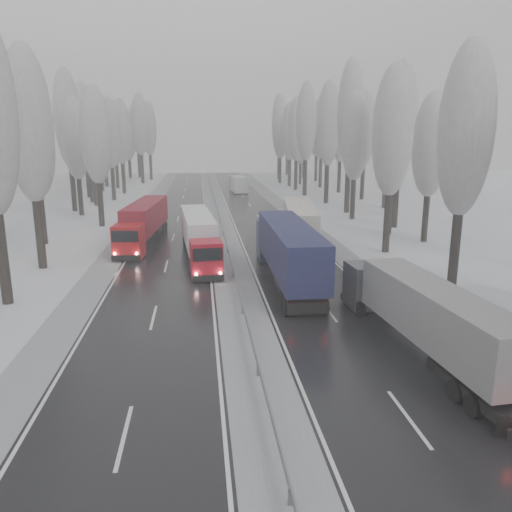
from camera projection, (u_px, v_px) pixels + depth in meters
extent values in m
plane|color=white|center=(271.00, 427.00, 18.25)|extent=(260.00, 260.00, 0.00)
cube|color=black|center=(281.00, 247.00, 47.80)|extent=(7.50, 200.00, 0.03)
cube|color=black|center=(170.00, 250.00, 46.66)|extent=(7.50, 200.00, 0.03)
cube|color=#A2A4AA|center=(226.00, 248.00, 47.23)|extent=(3.00, 200.00, 0.04)
cube|color=#A2A4AA|center=(331.00, 246.00, 48.34)|extent=(2.40, 200.00, 0.04)
cube|color=#A2A4AA|center=(116.00, 251.00, 46.12)|extent=(2.40, 200.00, 0.04)
cube|color=slate|center=(226.00, 242.00, 47.09)|extent=(0.06, 200.00, 0.32)
cube|color=slate|center=(290.00, 497.00, 14.32)|extent=(0.12, 0.12, 0.60)
cube|color=slate|center=(227.00, 250.00, 45.23)|extent=(0.12, 0.12, 0.60)
cube|color=slate|center=(216.00, 204.00, 76.14)|extent=(0.12, 0.12, 0.60)
cylinder|color=black|center=(455.00, 249.00, 34.36)|extent=(0.68, 0.68, 5.60)
ellipsoid|color=gray|center=(466.00, 129.00, 32.49)|extent=(3.60, 3.60, 11.45)
cylinder|color=black|center=(387.00, 222.00, 45.28)|extent=(0.68, 0.68, 5.62)
ellipsoid|color=gray|center=(393.00, 131.00, 43.40)|extent=(3.60, 3.60, 11.48)
cylinder|color=black|center=(425.00, 217.00, 49.83)|extent=(0.64, 0.64, 4.94)
ellipsoid|color=gray|center=(431.00, 145.00, 48.17)|extent=(3.60, 3.60, 10.09)
cylinder|color=black|center=(390.00, 210.00, 53.54)|extent=(0.66, 0.66, 5.32)
ellipsoid|color=gray|center=(394.00, 137.00, 51.76)|extent=(3.60, 3.60, 10.88)
cylinder|color=black|center=(396.00, 200.00, 57.53)|extent=(0.72, 0.72, 6.31)
ellipsoid|color=gray|center=(401.00, 119.00, 55.42)|extent=(3.60, 3.60, 12.90)
cylinder|color=black|center=(353.00, 198.00, 63.52)|extent=(0.67, 0.67, 5.38)
ellipsoid|color=gray|center=(356.00, 136.00, 61.72)|extent=(3.60, 3.60, 10.98)
cylinder|color=black|center=(389.00, 197.00, 68.16)|extent=(0.62, 0.62, 4.59)
ellipsoid|color=gray|center=(392.00, 148.00, 66.62)|extent=(3.60, 3.60, 9.39)
cylinder|color=black|center=(347.00, 187.00, 68.67)|extent=(0.76, 0.76, 6.95)
ellipsoid|color=gray|center=(351.00, 113.00, 66.34)|extent=(3.60, 3.60, 14.19)
cylinder|color=black|center=(385.00, 185.00, 73.33)|extent=(0.74, 0.74, 6.59)
ellipsoid|color=gray|center=(389.00, 119.00, 71.12)|extent=(3.60, 3.60, 13.46)
cylinder|color=black|center=(327.00, 183.00, 78.60)|extent=(0.72, 0.72, 6.37)
ellipsoid|color=gray|center=(328.00, 123.00, 76.47)|extent=(3.60, 3.60, 13.01)
cylinder|color=black|center=(362.00, 181.00, 83.29)|extent=(0.70, 0.70, 5.97)
ellipsoid|color=gray|center=(365.00, 129.00, 81.29)|extent=(3.60, 3.60, 12.20)
cylinder|color=black|center=(305.00, 177.00, 88.76)|extent=(0.74, 0.74, 6.65)
ellipsoid|color=gray|center=(306.00, 121.00, 86.53)|extent=(3.60, 3.60, 13.59)
cylinder|color=black|center=(339.00, 176.00, 93.48)|extent=(0.71, 0.71, 6.14)
ellipsoid|color=gray|center=(341.00, 128.00, 91.43)|extent=(3.60, 3.60, 12.54)
cylinder|color=black|center=(296.00, 174.00, 98.27)|extent=(0.71, 0.71, 6.05)
ellipsoid|color=gray|center=(297.00, 129.00, 96.24)|extent=(3.60, 3.60, 12.37)
cylinder|color=black|center=(320.00, 172.00, 102.75)|extent=(0.72, 0.72, 6.30)
ellipsoid|color=gray|center=(322.00, 127.00, 100.64)|extent=(3.60, 3.60, 12.87)
cylinder|color=black|center=(289.00, 172.00, 105.55)|extent=(0.70, 0.70, 5.88)
ellipsoid|color=gray|center=(290.00, 131.00, 103.58)|extent=(3.60, 3.60, 12.00)
cylinder|color=black|center=(300.00, 173.00, 109.87)|extent=(0.64, 0.64, 4.86)
ellipsoid|color=gray|center=(301.00, 141.00, 108.25)|extent=(3.60, 3.60, 9.92)
cylinder|color=black|center=(280.00, 170.00, 112.30)|extent=(0.70, 0.70, 5.98)
ellipsoid|color=gray|center=(280.00, 131.00, 110.30)|extent=(3.60, 3.60, 12.21)
cylinder|color=black|center=(316.00, 168.00, 117.14)|extent=(0.71, 0.71, 6.19)
ellipsoid|color=gray|center=(317.00, 129.00, 115.07)|extent=(3.60, 3.60, 12.64)
cylinder|color=black|center=(279.00, 165.00, 121.85)|extent=(0.75, 0.75, 6.86)
ellipsoid|color=gray|center=(279.00, 124.00, 119.55)|extent=(3.60, 3.60, 14.01)
cylinder|color=black|center=(303.00, 167.00, 126.63)|extent=(0.68, 0.68, 5.55)
ellipsoid|color=gray|center=(304.00, 135.00, 124.77)|extent=(3.60, 3.60, 11.33)
cylinder|color=black|center=(279.00, 164.00, 132.33)|extent=(0.71, 0.71, 6.09)
ellipsoid|color=gray|center=(279.00, 131.00, 130.29)|extent=(3.60, 3.60, 12.45)
cylinder|color=black|center=(287.00, 165.00, 136.57)|extent=(0.67, 0.67, 5.49)
ellipsoid|color=gray|center=(287.00, 135.00, 134.74)|extent=(3.60, 3.60, 11.21)
cylinder|color=black|center=(2.00, 256.00, 31.10)|extent=(0.71, 0.71, 6.14)
cylinder|color=black|center=(40.00, 232.00, 39.65)|extent=(0.69, 0.69, 5.83)
ellipsoid|color=gray|center=(28.00, 124.00, 37.70)|extent=(3.60, 3.60, 11.92)
cylinder|color=black|center=(42.00, 219.00, 48.77)|extent=(0.65, 0.65, 5.03)
ellipsoid|color=gray|center=(35.00, 143.00, 47.08)|extent=(3.60, 3.60, 10.28)
cylinder|color=black|center=(101.00, 203.00, 58.34)|extent=(0.67, 0.67, 5.44)
ellipsoid|color=gray|center=(96.00, 135.00, 56.52)|extent=(3.60, 3.60, 11.11)
cylinder|color=black|center=(41.00, 199.00, 61.31)|extent=(0.69, 0.69, 5.72)
ellipsoid|color=gray|center=(34.00, 130.00, 59.39)|extent=(3.60, 3.60, 11.69)
cylinder|color=black|center=(80.00, 196.00, 66.57)|extent=(0.66, 0.66, 5.23)
ellipsoid|color=gray|center=(75.00, 138.00, 64.82)|extent=(3.60, 3.60, 10.68)
cylinder|color=black|center=(73.00, 188.00, 70.08)|extent=(0.74, 0.74, 6.60)
ellipsoid|color=gray|center=(67.00, 118.00, 67.87)|extent=(3.60, 3.60, 13.49)
cylinder|color=black|center=(95.00, 189.00, 75.90)|extent=(0.65, 0.65, 5.16)
ellipsoid|color=gray|center=(92.00, 139.00, 74.17)|extent=(3.60, 3.60, 10.54)
cylinder|color=black|center=(91.00, 184.00, 79.54)|extent=(0.69, 0.69, 5.79)
ellipsoid|color=gray|center=(87.00, 131.00, 77.60)|extent=(3.60, 3.60, 11.84)
cylinder|color=black|center=(113.00, 183.00, 82.55)|extent=(0.68, 0.68, 5.64)
ellipsoid|color=gray|center=(110.00, 133.00, 80.66)|extent=(3.60, 3.60, 11.53)
cylinder|color=black|center=(88.00, 178.00, 85.78)|extent=(0.73, 0.73, 6.56)
ellipsoid|color=gray|center=(84.00, 122.00, 83.58)|extent=(3.60, 3.60, 13.40)
cylinder|color=black|center=(124.00, 177.00, 92.29)|extent=(0.69, 0.69, 5.79)
ellipsoid|color=gray|center=(121.00, 131.00, 90.35)|extent=(3.60, 3.60, 11.84)
cylinder|color=black|center=(101.00, 174.00, 95.54)|extent=(0.74, 0.74, 6.65)
ellipsoid|color=gray|center=(97.00, 123.00, 93.31)|extent=(3.60, 3.60, 13.58)
cylinder|color=black|center=(117.00, 176.00, 101.12)|extent=(0.65, 0.65, 5.12)
ellipsoid|color=gray|center=(115.00, 139.00, 99.40)|extent=(3.60, 3.60, 10.46)
cylinder|color=black|center=(106.00, 172.00, 104.58)|extent=(0.69, 0.69, 5.84)
ellipsoid|color=gray|center=(103.00, 132.00, 102.63)|extent=(3.60, 3.60, 11.92)
cylinder|color=black|center=(142.00, 168.00, 111.78)|extent=(0.74, 0.74, 6.67)
ellipsoid|color=gray|center=(140.00, 124.00, 109.55)|extent=(3.60, 3.60, 13.63)
cylinder|color=black|center=(104.00, 168.00, 114.70)|extent=(0.72, 0.72, 6.31)
ellipsoid|color=gray|center=(101.00, 128.00, 112.58)|extent=(3.60, 3.60, 12.88)
cylinder|color=black|center=(151.00, 167.00, 121.01)|extent=(0.72, 0.72, 6.29)
ellipsoid|color=gray|center=(149.00, 128.00, 118.90)|extent=(3.60, 3.60, 12.84)
cylinder|color=black|center=(130.00, 169.00, 124.43)|extent=(0.64, 0.64, 4.86)
ellipsoid|color=gray|center=(128.00, 140.00, 122.80)|extent=(3.60, 3.60, 9.92)
cylinder|color=black|center=(139.00, 164.00, 126.95)|extent=(0.74, 0.74, 6.63)
ellipsoid|color=gray|center=(137.00, 126.00, 124.73)|extent=(3.60, 3.60, 13.54)
cylinder|color=black|center=(130.00, 165.00, 130.62)|extent=(0.69, 0.69, 5.79)
ellipsoid|color=gray|center=(128.00, 133.00, 128.68)|extent=(3.60, 3.60, 11.82)
cube|color=#444549|center=(371.00, 289.00, 29.90)|extent=(2.40, 2.48, 2.67)
cube|color=black|center=(364.00, 274.00, 30.81)|extent=(2.04, 0.25, 0.89)
cube|color=black|center=(362.00, 299.00, 31.29)|extent=(2.23, 0.31, 0.44)
cube|color=slate|center=(434.00, 313.00, 23.06)|extent=(3.19, 11.70, 2.49)
cube|color=black|center=(472.00, 380.00, 20.42)|extent=(2.34, 5.03, 0.40)
cube|color=black|center=(506.00, 415.00, 18.46)|extent=(2.04, 0.22, 0.53)
cylinder|color=black|center=(360.00, 310.00, 29.28)|extent=(0.38, 0.95, 0.92)
cylinder|color=black|center=(390.00, 307.00, 29.63)|extent=(0.38, 0.95, 0.92)
cylinder|color=black|center=(456.00, 391.00, 19.95)|extent=(0.38, 0.95, 0.92)
cylinder|color=black|center=(498.00, 386.00, 20.30)|extent=(0.38, 0.95, 0.92)
cylinder|color=black|center=(474.00, 406.00, 18.85)|extent=(0.38, 0.95, 0.92)
sphere|color=#FF0C05|center=(498.00, 404.00, 17.57)|extent=(0.18, 0.18, 0.18)
sphere|color=white|center=(350.00, 295.00, 31.07)|extent=(0.20, 0.20, 0.20)
sphere|color=white|center=(375.00, 293.00, 31.39)|extent=(0.20, 0.20, 0.20)
cube|color=#1A1D41|center=(273.00, 239.00, 42.87)|extent=(2.70, 2.81, 3.22)
cube|color=black|center=(271.00, 227.00, 44.00)|extent=(2.47, 0.12, 1.07)
cube|color=black|center=(271.00, 250.00, 44.58)|extent=(2.69, 0.18, 0.54)
cube|color=black|center=(290.00, 247.00, 34.51)|extent=(2.82, 13.99, 3.01)
cube|color=black|center=(310.00, 314.00, 28.24)|extent=(2.47, 0.14, 0.48)
cube|color=black|center=(300.00, 293.00, 31.26)|extent=(2.40, 5.93, 0.48)
cube|color=black|center=(308.00, 314.00, 28.86)|extent=(2.47, 0.08, 0.64)
cylinder|color=black|center=(261.00, 255.00, 42.21)|extent=(0.38, 1.12, 1.12)
cylinder|color=black|center=(287.00, 254.00, 42.44)|extent=(0.38, 1.12, 1.12)
cylinder|color=black|center=(283.00, 299.00, 30.78)|extent=(0.38, 1.12, 1.12)
cylinder|color=black|center=(319.00, 298.00, 31.02)|extent=(0.38, 1.12, 1.12)
cylinder|color=black|center=(287.00, 307.00, 29.43)|extent=(0.38, 1.12, 1.12)
cylinder|color=black|center=(324.00, 306.00, 29.66)|extent=(0.38, 1.12, 1.12)
sphere|color=#FF0C05|center=(293.00, 300.00, 27.86)|extent=(0.21, 0.21, 0.21)
sphere|color=#FF0C05|center=(329.00, 299.00, 28.07)|extent=(0.21, 0.21, 0.21)
sphere|color=white|center=(259.00, 245.00, 44.40)|extent=(0.24, 0.24, 0.24)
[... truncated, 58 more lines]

